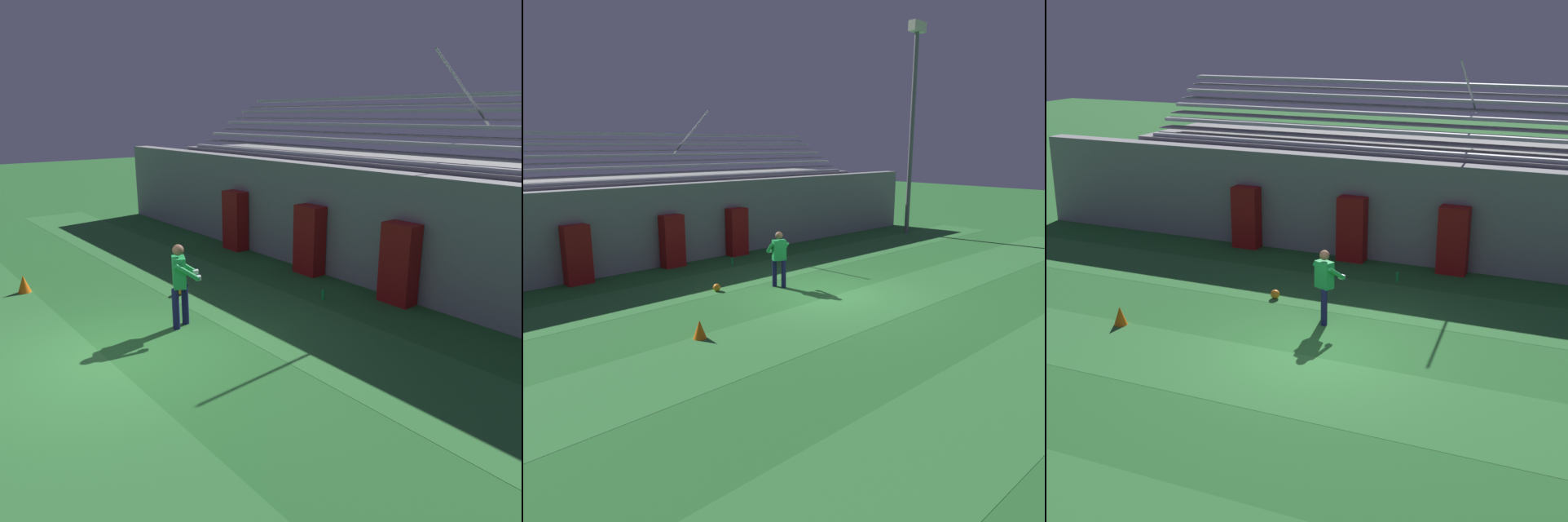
% 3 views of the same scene
% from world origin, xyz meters
% --- Properties ---
extents(ground_plane, '(80.00, 80.00, 0.00)m').
position_xyz_m(ground_plane, '(0.00, 0.00, 0.00)').
color(ground_plane, '#286B2D').
extents(turf_stripe_mid, '(28.00, 2.32, 0.01)m').
position_xyz_m(turf_stripe_mid, '(0.00, -1.35, 0.00)').
color(turf_stripe_mid, '#337A38').
rests_on(turf_stripe_mid, ground).
extents(turf_stripe_far, '(28.00, 2.32, 0.01)m').
position_xyz_m(turf_stripe_far, '(0.00, 3.30, 0.00)').
color(turf_stripe_far, '#337A38').
rests_on(turf_stripe_far, ground).
extents(back_wall, '(24.00, 0.60, 2.80)m').
position_xyz_m(back_wall, '(0.00, 6.50, 1.40)').
color(back_wall, gray).
rests_on(back_wall, ground).
extents(padding_pillar_gate_left, '(0.78, 0.44, 1.81)m').
position_xyz_m(padding_pillar_gate_left, '(-1.41, 5.95, 0.90)').
color(padding_pillar_gate_left, maroon).
rests_on(padding_pillar_gate_left, ground).
extents(padding_pillar_gate_right, '(0.78, 0.44, 1.81)m').
position_xyz_m(padding_pillar_gate_right, '(1.41, 5.95, 0.90)').
color(padding_pillar_gate_right, maroon).
rests_on(padding_pillar_gate_right, ground).
extents(padding_pillar_far_left, '(0.78, 0.44, 1.81)m').
position_xyz_m(padding_pillar_far_left, '(-4.68, 5.95, 0.90)').
color(padding_pillar_far_left, maroon).
rests_on(padding_pillar_far_left, ground).
extents(bleacher_stand, '(18.00, 4.05, 5.43)m').
position_xyz_m(bleacher_stand, '(0.00, 8.84, 1.50)').
color(bleacher_stand, gray).
rests_on(bleacher_stand, ground).
extents(goalkeeper, '(0.72, 0.70, 1.67)m').
position_xyz_m(goalkeeper, '(-0.46, 1.55, 0.95)').
color(goalkeeper, '#19194C').
rests_on(goalkeeper, ground).
extents(soccer_ball, '(0.22, 0.22, 0.22)m').
position_xyz_m(soccer_ball, '(-2.09, 2.43, 0.11)').
color(soccer_ball, orange).
rests_on(soccer_ball, ground).
extents(traffic_cone, '(0.30, 0.30, 0.42)m').
position_xyz_m(traffic_cone, '(-4.53, -0.33, 0.21)').
color(traffic_cone, orange).
rests_on(traffic_cone, ground).
extents(water_bottle, '(0.07, 0.07, 0.24)m').
position_xyz_m(water_bottle, '(0.26, 4.79, 0.12)').
color(water_bottle, green).
rests_on(water_bottle, ground).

